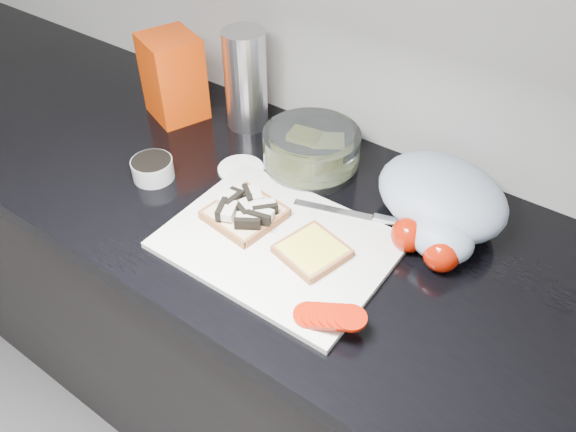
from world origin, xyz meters
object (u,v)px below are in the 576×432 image
(glass_bowl, at_px, (311,150))
(bread_bag, at_px, (173,77))
(cutting_board, at_px, (279,243))
(steel_canister, at_px, (246,80))

(glass_bowl, bearing_deg, bread_bag, -178.74)
(cutting_board, xyz_separation_m, steel_canister, (-0.30, 0.29, 0.11))
(steel_canister, bearing_deg, cutting_board, -43.84)
(cutting_board, height_order, bread_bag, bread_bag)
(cutting_board, xyz_separation_m, bread_bag, (-0.47, 0.23, 0.09))
(glass_bowl, height_order, steel_canister, steel_canister)
(glass_bowl, relative_size, bread_bag, 1.04)
(cutting_board, relative_size, glass_bowl, 1.96)
(cutting_board, height_order, steel_canister, steel_canister)
(glass_bowl, xyz_separation_m, bread_bag, (-0.38, -0.01, 0.06))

